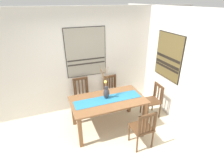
{
  "coord_description": "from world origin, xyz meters",
  "views": [
    {
      "loc": [
        -1.06,
        -2.57,
        2.84
      ],
      "look_at": [
        0.23,
        0.71,
        1.12
      ],
      "focal_mm": 28.11,
      "sensor_mm": 36.0,
      "label": 1
    }
  ],
  "objects_px": {
    "chair_1": "(82,95)",
    "chair_0": "(143,128)",
    "chair_3": "(153,100)",
    "painting_on_back_wall": "(86,52)",
    "painting_on_side_wall": "(169,57)",
    "dining_table": "(108,104)",
    "chair_2": "(112,90)",
    "centerpiece_vase": "(106,92)"
  },
  "relations": [
    {
      "from": "chair_1",
      "to": "chair_0",
      "type": "bearing_deg",
      "value": -63.89
    },
    {
      "from": "chair_1",
      "to": "chair_3",
      "type": "bearing_deg",
      "value": -27.06
    },
    {
      "from": "chair_0",
      "to": "painting_on_back_wall",
      "type": "height_order",
      "value": "painting_on_back_wall"
    },
    {
      "from": "painting_on_back_wall",
      "to": "chair_3",
      "type": "bearing_deg",
      "value": -37.38
    },
    {
      "from": "chair_3",
      "to": "painting_on_side_wall",
      "type": "height_order",
      "value": "painting_on_side_wall"
    },
    {
      "from": "dining_table",
      "to": "chair_2",
      "type": "bearing_deg",
      "value": 63.9
    },
    {
      "from": "chair_0",
      "to": "painting_on_side_wall",
      "type": "xyz_separation_m",
      "value": [
        1.24,
        1.02,
        1.07
      ]
    },
    {
      "from": "centerpiece_vase",
      "to": "painting_on_back_wall",
      "type": "xyz_separation_m",
      "value": [
        -0.16,
        1.07,
        0.64
      ]
    },
    {
      "from": "chair_2",
      "to": "chair_3",
      "type": "height_order",
      "value": "chair_3"
    },
    {
      "from": "chair_3",
      "to": "painting_on_back_wall",
      "type": "bearing_deg",
      "value": 142.62
    },
    {
      "from": "painting_on_side_wall",
      "to": "chair_2",
      "type": "bearing_deg",
      "value": 149.38
    },
    {
      "from": "centerpiece_vase",
      "to": "chair_3",
      "type": "distance_m",
      "value": 1.36
    },
    {
      "from": "chair_3",
      "to": "painting_on_side_wall",
      "type": "xyz_separation_m",
      "value": [
        0.42,
        0.14,
        1.08
      ]
    },
    {
      "from": "centerpiece_vase",
      "to": "chair_3",
      "type": "relative_size",
      "value": 0.85
    },
    {
      "from": "dining_table",
      "to": "centerpiece_vase",
      "type": "bearing_deg",
      "value": 111.04
    },
    {
      "from": "chair_1",
      "to": "chair_2",
      "type": "xyz_separation_m",
      "value": [
        0.85,
        0.02,
        -0.02
      ]
    },
    {
      "from": "dining_table",
      "to": "chair_3",
      "type": "distance_m",
      "value": 1.27
    },
    {
      "from": "chair_0",
      "to": "painting_on_back_wall",
      "type": "distance_m",
      "value": 2.35
    },
    {
      "from": "chair_2",
      "to": "painting_on_back_wall",
      "type": "xyz_separation_m",
      "value": [
        -0.62,
        0.23,
        1.12
      ]
    },
    {
      "from": "centerpiece_vase",
      "to": "chair_2",
      "type": "height_order",
      "value": "centerpiece_vase"
    },
    {
      "from": "centerpiece_vase",
      "to": "painting_on_back_wall",
      "type": "relative_size",
      "value": 0.59
    },
    {
      "from": "centerpiece_vase",
      "to": "painting_on_back_wall",
      "type": "height_order",
      "value": "painting_on_back_wall"
    },
    {
      "from": "painting_on_back_wall",
      "to": "painting_on_side_wall",
      "type": "bearing_deg",
      "value": -27.38
    },
    {
      "from": "centerpiece_vase",
      "to": "chair_1",
      "type": "distance_m",
      "value": 1.02
    },
    {
      "from": "chair_3",
      "to": "chair_1",
      "type": "bearing_deg",
      "value": 152.94
    },
    {
      "from": "chair_0",
      "to": "chair_1",
      "type": "bearing_deg",
      "value": 116.11
    },
    {
      "from": "chair_3",
      "to": "painting_on_side_wall",
      "type": "distance_m",
      "value": 1.17
    },
    {
      "from": "chair_2",
      "to": "chair_3",
      "type": "xyz_separation_m",
      "value": [
        0.82,
        -0.87,
        -0.01
      ]
    },
    {
      "from": "chair_2",
      "to": "painting_on_side_wall",
      "type": "relative_size",
      "value": 0.78
    },
    {
      "from": "chair_0",
      "to": "painting_on_back_wall",
      "type": "relative_size",
      "value": 0.71
    },
    {
      "from": "dining_table",
      "to": "painting_on_back_wall",
      "type": "xyz_separation_m",
      "value": [
        -0.18,
        1.12,
        0.93
      ]
    },
    {
      "from": "chair_2",
      "to": "centerpiece_vase",
      "type": "bearing_deg",
      "value": -118.74
    },
    {
      "from": "chair_0",
      "to": "painting_on_back_wall",
      "type": "bearing_deg",
      "value": 107.33
    },
    {
      "from": "chair_0",
      "to": "chair_3",
      "type": "height_order",
      "value": "chair_0"
    },
    {
      "from": "centerpiece_vase",
      "to": "painting_on_side_wall",
      "type": "distance_m",
      "value": 1.8
    },
    {
      "from": "chair_3",
      "to": "painting_on_back_wall",
      "type": "distance_m",
      "value": 2.13
    },
    {
      "from": "centerpiece_vase",
      "to": "dining_table",
      "type": "bearing_deg",
      "value": -68.96
    },
    {
      "from": "chair_0",
      "to": "painting_on_back_wall",
      "type": "xyz_separation_m",
      "value": [
        -0.62,
        1.98,
        1.11
      ]
    },
    {
      "from": "painting_on_side_wall",
      "to": "painting_on_back_wall",
      "type": "bearing_deg",
      "value": 152.62
    },
    {
      "from": "centerpiece_vase",
      "to": "chair_2",
      "type": "xyz_separation_m",
      "value": [
        0.46,
        0.84,
        -0.47
      ]
    },
    {
      "from": "dining_table",
      "to": "painting_on_side_wall",
      "type": "bearing_deg",
      "value": 5.52
    },
    {
      "from": "chair_1",
      "to": "painting_on_side_wall",
      "type": "xyz_separation_m",
      "value": [
        2.09,
        -0.72,
        1.05
      ]
    }
  ]
}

